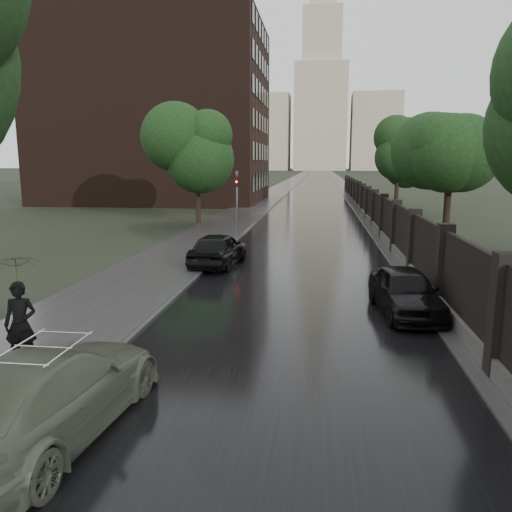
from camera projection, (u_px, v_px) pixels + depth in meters
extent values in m
cube|color=black|center=(318.00, 175.00, 191.56)|extent=(8.00, 420.00, 0.02)
cube|color=#2D2D2D|center=(303.00, 174.00, 192.30)|extent=(4.00, 420.00, 0.16)
cube|color=#2D2D2D|center=(333.00, 175.00, 190.87)|extent=(3.00, 420.00, 0.08)
cube|color=#383533|center=(371.00, 221.00, 36.90)|extent=(0.40, 75.00, 0.50)
cube|color=black|center=(372.00, 204.00, 36.67)|extent=(0.15, 75.00, 2.00)
cube|color=black|center=(346.00, 184.00, 73.74)|extent=(0.45, 0.45, 2.70)
cylinder|color=black|center=(198.00, 185.00, 36.03)|extent=(0.36, 0.36, 5.85)
sphere|color=black|center=(197.00, 152.00, 35.59)|extent=(4.25, 4.25, 4.25)
cylinder|color=black|center=(448.00, 196.00, 26.32)|extent=(0.36, 0.36, 5.53)
sphere|color=black|center=(451.00, 154.00, 25.92)|extent=(4.08, 4.08, 4.08)
cylinder|color=black|center=(397.00, 183.00, 43.87)|extent=(0.36, 0.36, 5.53)
sphere|color=black|center=(398.00, 157.00, 43.47)|extent=(4.08, 4.08, 4.08)
cylinder|color=#59595E|center=(237.00, 212.00, 30.95)|extent=(0.12, 0.12, 3.00)
imported|color=#59595E|center=(237.00, 179.00, 30.58)|extent=(0.16, 0.20, 1.00)
sphere|color=#FF0C0C|center=(236.00, 182.00, 30.46)|extent=(0.14, 0.14, 0.14)
cube|color=black|center=(158.00, 114.00, 57.42)|extent=(24.00, 18.00, 20.00)
cube|color=tan|center=(266.00, 133.00, 298.75)|extent=(28.00, 22.00, 44.00)
cube|color=tan|center=(375.00, 132.00, 290.77)|extent=(28.00, 22.00, 44.00)
cube|color=tan|center=(320.00, 119.00, 293.29)|extent=(30.00, 30.00, 60.00)
cube|color=tan|center=(322.00, 47.00, 285.93)|extent=(22.00, 22.00, 40.00)
imported|color=#505746|center=(47.00, 393.00, 8.22)|extent=(2.54, 5.38, 1.52)
imported|color=black|center=(218.00, 249.00, 21.95)|extent=(2.18, 4.57, 1.51)
imported|color=black|center=(405.00, 291.00, 14.97)|extent=(2.07, 4.27, 1.40)
imported|color=black|center=(21.00, 324.00, 10.68)|extent=(0.75, 0.56, 1.87)
imported|color=black|center=(14.00, 256.00, 10.40)|extent=(1.26, 1.28, 1.00)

